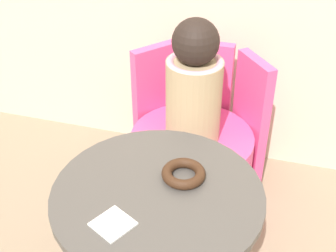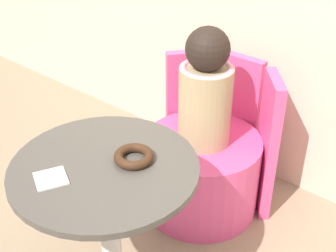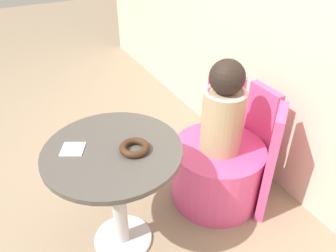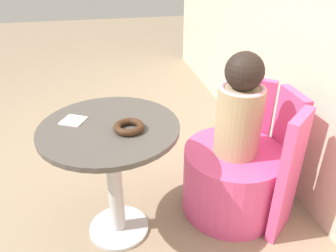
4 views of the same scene
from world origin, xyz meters
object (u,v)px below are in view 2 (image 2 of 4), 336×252
tub_chair (202,173)px  donut (134,157)px  child_figure (206,91)px  round_table (107,201)px

tub_chair → donut: size_ratio=4.01×
child_figure → round_table: bearing=-86.1°
round_table → child_figure: size_ratio=1.18×
round_table → tub_chair: size_ratio=1.17×
child_figure → donut: size_ratio=3.98×
round_table → tub_chair: round_table is taller
donut → child_figure: bearing=100.4°
round_table → child_figure: 0.69m
round_table → child_figure: bearing=93.9°
tub_chair → child_figure: size_ratio=1.01×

